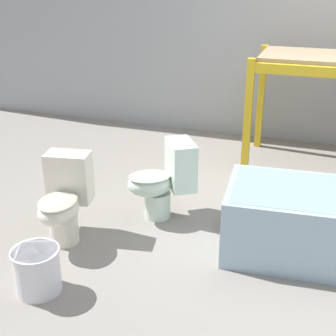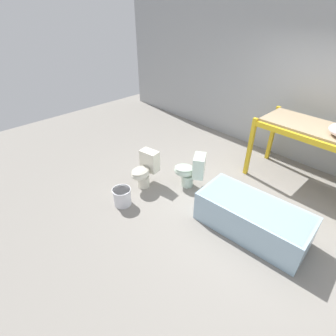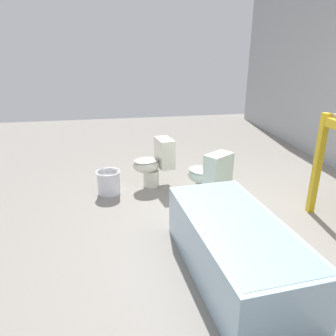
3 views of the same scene
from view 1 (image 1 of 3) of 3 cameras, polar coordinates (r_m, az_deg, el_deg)
The scene contains 4 objects.
ground_plane at distance 3.98m, azimuth 16.25°, elevation -6.33°, with size 12.00×12.00×0.00m, color gray.
toilet_near at distance 3.76m, azimuth -0.48°, elevation -1.36°, with size 0.61×0.55×0.64m.
toilet_far at distance 3.54m, azimuth -12.54°, elevation -3.68°, with size 0.39×0.58×0.64m.
bucket_white at distance 3.11m, azimuth -15.67°, elevation -11.83°, with size 0.30×0.30×0.30m.
Camera 1 is at (0.03, -3.49, 1.90)m, focal length 50.00 mm.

